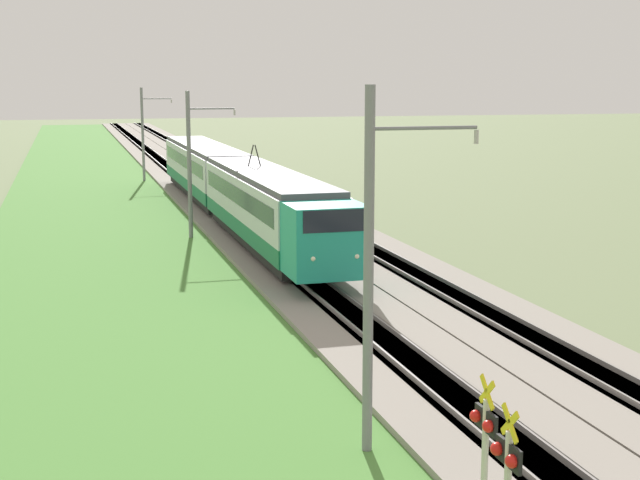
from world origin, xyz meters
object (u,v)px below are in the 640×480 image
(passenger_train, at_px, (231,183))
(catenary_mast_far, at_px, (144,134))
(catenary_mast_mid, at_px, (191,164))
(catenary_mast_near, at_px, (371,270))
(crossing_signal_aux, at_px, (484,460))

(passenger_train, xyz_separation_m, catenary_mast_far, (23.38, 2.96, 1.65))
(passenger_train, xyz_separation_m, catenary_mast_mid, (-4.97, 2.96, 1.62))
(catenary_mast_near, relative_size, catenary_mast_mid, 1.05)
(catenary_mast_near, xyz_separation_m, catenary_mast_mid, (28.35, -0.00, -0.18))
(passenger_train, distance_m, catenary_mast_near, 33.50)
(crossing_signal_aux, height_order, catenary_mast_near, catenary_mast_near)
(passenger_train, distance_m, catenary_mast_mid, 6.01)
(catenary_mast_near, bearing_deg, catenary_mast_far, -0.00)
(catenary_mast_mid, relative_size, catenary_mast_far, 0.99)
(crossing_signal_aux, relative_size, catenary_mast_near, 0.44)
(crossing_signal_aux, xyz_separation_m, catenary_mast_near, (5.35, 0.05, 2.00))
(crossing_signal_aux, xyz_separation_m, catenary_mast_far, (62.06, 0.05, 1.84))
(passenger_train, height_order, catenary_mast_far, catenary_mast_far)
(catenary_mast_mid, bearing_deg, passenger_train, -30.78)
(catenary_mast_near, distance_m, catenary_mast_mid, 28.35)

